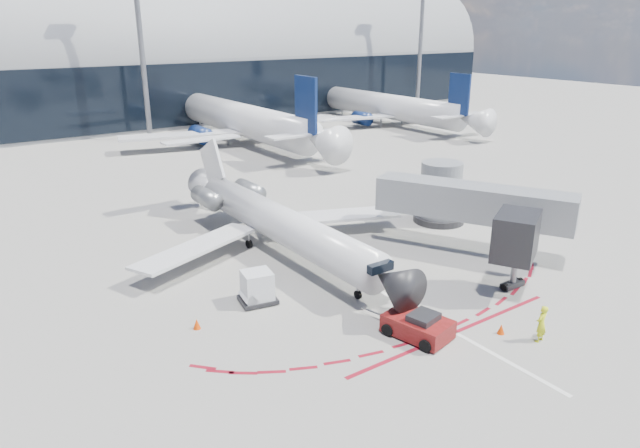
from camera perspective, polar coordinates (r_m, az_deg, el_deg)
ground at (r=37.96m, az=0.42°, el=-3.64°), size 260.00×260.00×0.00m
apron_centerline at (r=39.48m, az=-1.26°, el=-2.70°), size 0.25×40.00×0.01m
apron_stop_bar at (r=30.30m, az=13.33°, el=-10.50°), size 14.00×0.25×0.01m
terminal_building at (r=95.83m, az=-23.44°, el=14.05°), size 150.00×24.15×24.00m
jet_bridge at (r=41.13m, az=14.12°, el=2.05°), size 10.03×15.20×4.90m
light_mast_centre at (r=80.57m, az=-17.47°, el=16.85°), size 0.70×0.70×25.00m
light_mast_east at (r=107.33m, az=10.04°, el=17.82°), size 0.70×0.70×25.00m
regional_jet at (r=39.22m, az=-4.66°, el=0.41°), size 20.78×25.62×6.42m
pushback_tug at (r=29.34m, az=9.77°, el=-9.98°), size 2.79×5.27×1.34m
ramp_worker at (r=30.32m, az=21.26°, el=-9.29°), size 0.76×0.55×1.93m
uld_container at (r=32.22m, az=-6.28°, el=-6.33°), size 2.27×2.03×1.87m
safety_cone_left at (r=30.39m, az=-12.22°, el=-9.73°), size 0.40×0.40×0.55m
safety_cone_right at (r=30.69m, az=17.66°, el=-9.98°), size 0.38×0.38×0.53m
bg_airliner_1 at (r=76.74m, az=-8.16°, el=12.56°), size 37.20×39.39×12.04m
bg_airliner_2 at (r=91.04m, az=6.88°, el=13.27°), size 33.44×35.41×10.82m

